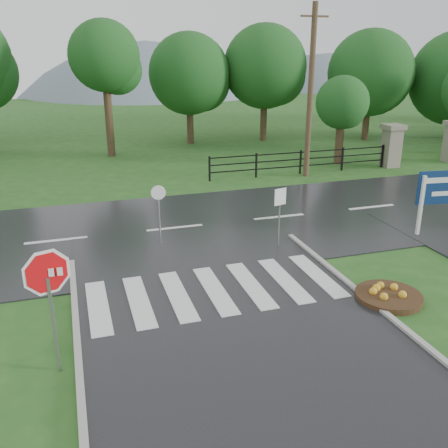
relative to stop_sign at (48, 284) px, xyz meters
name	(u,v)px	position (x,y,z in m)	size (l,w,h in m)	color
ground	(297,420)	(3.92, -2.71, -1.92)	(120.00, 120.00, 0.00)	#23531B
main_road	(175,229)	(3.92, 7.29, -1.92)	(90.00, 8.00, 0.04)	black
crosswalk	(215,290)	(3.92, 2.29, -1.86)	(6.50, 2.80, 0.02)	silver
pillar_west	(391,145)	(16.92, 13.29, -0.74)	(1.00, 1.00, 2.24)	gray
fence_west	(301,160)	(11.67, 13.29, -1.20)	(9.58, 0.08, 1.20)	black
hills	(122,202)	(7.41, 62.29, -17.46)	(102.00, 48.00, 48.00)	slate
treeline	(142,151)	(4.92, 21.29, -1.92)	(83.20, 5.20, 10.00)	#164819
stop_sign	(48,284)	(0.00, 0.00, 0.00)	(1.17, 0.42, 2.77)	#939399
flower_bed	(389,295)	(8.03, 0.55, -1.80)	(1.68, 1.68, 0.34)	#332111
reg_sign_small	(280,206)	(6.74, 4.63, -0.51)	(0.43, 0.13, 1.97)	#939399
reg_sign_round	(159,207)	(3.17, 5.99, -0.63)	(0.47, 0.08, 2.00)	#939399
utility_pole_east	(310,92)	(11.75, 12.79, 2.13)	(1.42, 0.27, 7.97)	#473523
entrance_tree_left	(342,103)	(14.67, 14.79, 1.32)	(2.80, 2.80, 4.68)	#3D2B1C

